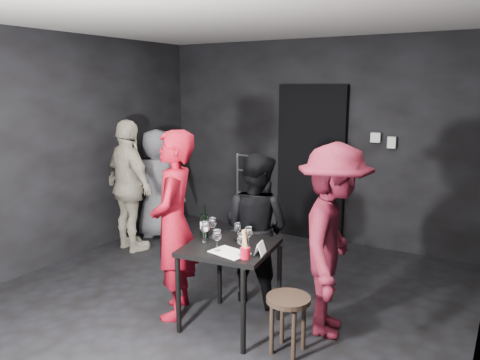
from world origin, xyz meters
The scene contains 25 objects.
floor centered at (0.00, 0.00, 0.00)m, with size 4.50×5.00×0.02m, color black.
ceiling centered at (0.00, 0.00, 2.70)m, with size 4.50×5.00×0.02m, color silver.
wall_back centered at (0.00, 2.50, 1.35)m, with size 4.50×0.04×2.70m, color black.
wall_left centered at (-2.25, 0.00, 1.35)m, with size 0.04×5.00×2.70m, color black.
doorway centered at (0.00, 2.44, 1.05)m, with size 0.95×0.10×2.10m, color black.
wallbox_upper centered at (0.85, 2.45, 1.45)m, with size 0.12×0.06×0.12m, color #B7B7B2.
wallbox_lower centered at (1.05, 2.45, 1.40)m, with size 0.10×0.06×0.14m, color #B7B7B2.
hand_truck centered at (-0.87, 2.20, 0.21)m, with size 0.38×0.33×1.14m.
tasting_table centered at (0.35, -0.21, 0.65)m, with size 0.72×0.72×0.75m.
stool centered at (0.96, -0.33, 0.38)m, with size 0.35×0.35×0.47m.
server_red centered at (-0.21, -0.26, 0.98)m, with size 0.71×0.47×1.95m, color maroon.
woman_black centered at (0.28, 0.38, 0.72)m, with size 0.70×0.38×1.43m, color black.
man_maroon centered at (1.14, 0.15, 0.90)m, with size 1.16×0.54×1.79m, color #59111F.
bystander_cream centered at (-1.78, 0.81, 0.94)m, with size 1.10×0.53×1.88m, color beige.
bystander_grey centered at (-1.83, 1.40, 0.76)m, with size 0.75×0.41×1.53m, color #5A595F.
tasting_mat centered at (0.44, -0.37, 0.75)m, with size 0.31×0.20×0.00m, color white.
wine_glass_a centered at (0.13, -0.26, 0.85)m, with size 0.08×0.08×0.21m, color white, non-canonical shape.
wine_glass_b centered at (0.10, -0.11, 0.85)m, with size 0.08×0.08×0.20m, color white, non-canonical shape.
wine_glass_c centered at (0.34, -0.07, 0.84)m, with size 0.07×0.07×0.18m, color white, non-canonical shape.
wine_glass_d centered at (0.33, -0.39, 0.85)m, with size 0.08×0.08×0.20m, color white, non-canonical shape.
wine_glass_e centered at (0.56, -0.37, 0.85)m, with size 0.08×0.08×0.20m, color white, non-canonical shape.
wine_glass_f centered at (0.51, -0.17, 0.85)m, with size 0.07×0.07×0.19m, color white, non-canonical shape.
wine_bottle centered at (0.04, -0.15, 0.86)m, with size 0.07×0.07×0.30m.
breadstick_cup centered at (0.62, -0.41, 0.86)m, with size 0.08×0.08×0.25m.
reserved_card centered at (0.66, -0.27, 0.80)m, with size 0.08×0.13×0.10m, color white, non-canonical shape.
Camera 1 is at (2.37, -3.44, 2.09)m, focal length 35.00 mm.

